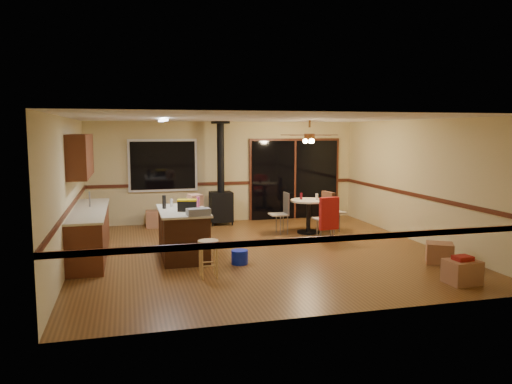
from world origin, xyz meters
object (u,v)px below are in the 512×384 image
object	(u,v)px
chair_left	(283,208)
box_under_window	(156,219)
blue_bucket	(240,257)
bar_stool	(208,259)
dining_table	(309,210)
box_corner_a	(462,272)
chair_near	(328,213)
box_corner_b	(440,253)
toolbox_black	(187,206)
kitchen_island	(183,233)
chair_right	(329,207)
toolbox_grey	(198,212)
wood_stove	(221,196)

from	to	relation	value
chair_left	box_under_window	size ratio (longest dim) A/B	1.01
blue_bucket	chair_left	bearing A→B (deg)	56.61
box_under_window	bar_stool	bearing A→B (deg)	-82.91
blue_bucket	box_under_window	xyz separation A→B (m)	(-1.24, 3.88, 0.08)
dining_table	box_corner_a	distance (m)	4.37
blue_bucket	box_corner_a	bearing A→B (deg)	-32.70
chair_near	box_corner_b	xyz separation A→B (m)	(1.21, -2.23, -0.41)
toolbox_black	box_under_window	size ratio (longest dim) A/B	0.66
box_corner_b	dining_table	bearing A→B (deg)	113.29
kitchen_island	bar_stool	xyz separation A→B (m)	(0.25, -1.45, -0.15)
dining_table	box_corner_b	xyz separation A→B (m)	(1.34, -3.11, -0.34)
dining_table	blue_bucket	bearing A→B (deg)	-133.57
bar_stool	chair_near	size ratio (longest dim) A/B	0.87
blue_bucket	box_corner_a	distance (m)	3.68
chair_left	chair_right	xyz separation A→B (m)	(1.11, -0.08, 0.01)
toolbox_grey	chair_right	bearing A→B (deg)	33.16
wood_stove	box_corner_a	world-z (taller)	wood_stove
wood_stove	box_under_window	xyz separation A→B (m)	(-1.62, 0.05, -0.52)
kitchen_island	box_under_window	distance (m)	3.13
toolbox_grey	dining_table	distance (m)	3.64
wood_stove	dining_table	size ratio (longest dim) A/B	3.00
dining_table	chair_left	size ratio (longest dim) A/B	1.63
wood_stove	dining_table	xyz separation A→B (m)	(1.77, -1.57, -0.20)
box_under_window	toolbox_black	bearing A→B (deg)	-83.33
blue_bucket	box_corner_a	size ratio (longest dim) A/B	0.62
wood_stove	chair_right	size ratio (longest dim) A/B	3.60
toolbox_black	box_corner_b	size ratio (longest dim) A/B	0.75
toolbox_black	chair_near	distance (m)	3.24
chair_near	box_corner_a	world-z (taller)	chair_near
box_corner_b	chair_left	bearing A→B (deg)	121.06
toolbox_black	box_corner_a	size ratio (longest dim) A/B	0.70
wood_stove	chair_left	distance (m)	1.89
bar_stool	blue_bucket	xyz separation A→B (m)	(0.67, 0.67, -0.18)
bar_stool	chair_left	bearing A→B (deg)	53.69
bar_stool	dining_table	xyz separation A→B (m)	(2.82, 2.93, 0.22)
chair_right	box_corner_a	xyz separation A→B (m)	(0.43, -4.26, -0.41)
kitchen_island	box_under_window	size ratio (longest dim) A/B	3.29
kitchen_island	toolbox_grey	distance (m)	0.90
bar_stool	blue_bucket	bearing A→B (deg)	44.96
blue_bucket	dining_table	distance (m)	3.14
chair_left	toolbox_black	bearing A→B (deg)	-143.77
chair_near	box_corner_b	size ratio (longest dim) A/B	1.54
chair_left	box_corner_a	distance (m)	4.63
wood_stove	toolbox_black	world-z (taller)	wood_stove
bar_stool	chair_left	size ratio (longest dim) A/B	1.18
blue_bucket	box_under_window	size ratio (longest dim) A/B	0.58
toolbox_grey	box_corner_b	size ratio (longest dim) A/B	0.88
blue_bucket	box_corner_b	distance (m)	3.59
kitchen_island	bar_stool	size ratio (longest dim) A/B	2.75
blue_bucket	chair_left	world-z (taller)	chair_left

